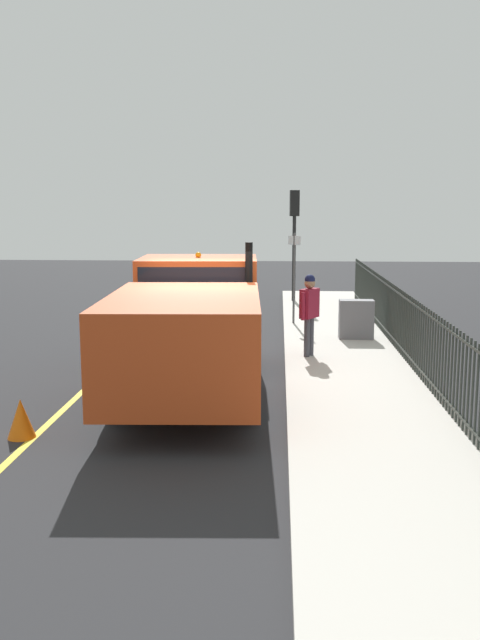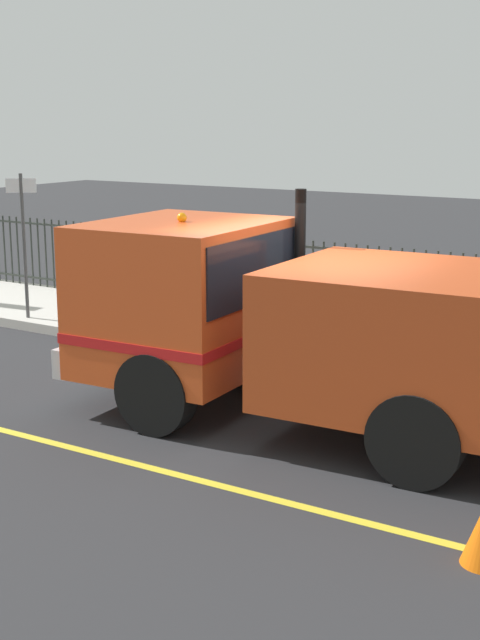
{
  "view_description": "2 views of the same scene",
  "coord_description": "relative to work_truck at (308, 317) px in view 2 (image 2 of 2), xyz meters",
  "views": [
    {
      "loc": [
        1.27,
        -12.31,
        3.33
      ],
      "look_at": [
        0.54,
        0.5,
        1.19
      ],
      "focal_mm": 38.45,
      "sensor_mm": 36.0,
      "label": 1
    },
    {
      "loc": [
        -9.12,
        -4.75,
        3.55
      ],
      "look_at": [
        0.44,
        1.2,
        0.97
      ],
      "focal_mm": 50.14,
      "sensor_mm": 36.0,
      "label": 2
    }
  ],
  "objects": [
    {
      "name": "utility_cabinet",
      "position": [
        3.43,
        4.31,
        -0.68
      ],
      "size": [
        0.82,
        0.38,
        0.94
      ],
      "primitive_type": "cube",
      "color": "slate",
      "rests_on": "sidewalk_slab"
    },
    {
      "name": "sidewalk_slab",
      "position": [
        3.03,
        0.16,
        -1.23
      ],
      "size": [
        2.66,
        27.0,
        0.16
      ],
      "primitive_type": "cube",
      "color": "beige",
      "rests_on": "ground"
    },
    {
      "name": "worker_standing",
      "position": [
        2.21,
        2.28,
        -0.08
      ],
      "size": [
        0.45,
        0.56,
        1.75
      ],
      "rotation": [
        0.0,
        0.0,
        -2.12
      ],
      "color": "maroon",
      "rests_on": "sidewalk_slab"
    },
    {
      "name": "street_sign",
      "position": [
        1.96,
        6.44,
        0.37
      ],
      "size": [
        0.33,
        0.41,
        2.46
      ],
      "color": "#4C4C4C",
      "rests_on": "sidewalk_slab"
    },
    {
      "name": "work_truck",
      "position": [
        0.0,
        0.0,
        0.0
      ],
      "size": [
        2.65,
        6.49,
        2.67
      ],
      "rotation": [
        0.0,
        0.0,
        0.05
      ],
      "color": "#D84C1E",
      "rests_on": "ground"
    },
    {
      "name": "ground_plane",
      "position": [
        0.28,
        0.16,
        -1.31
      ],
      "size": [
        59.39,
        59.39,
        0.0
      ],
      "primitive_type": "plane",
      "color": "#2B2B2D",
      "rests_on": "ground"
    },
    {
      "name": "lane_marking",
      "position": [
        -1.99,
        0.16,
        -1.31
      ],
      "size": [
        0.12,
        24.3,
        0.01
      ],
      "primitive_type": "cube",
      "color": "yellow",
      "rests_on": "ground"
    },
    {
      "name": "iron_fence",
      "position": [
        4.21,
        0.16,
        -0.45
      ],
      "size": [
        0.04,
        22.98,
        1.39
      ],
      "color": "#2D332D",
      "rests_on": "sidewalk_slab"
    }
  ]
}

